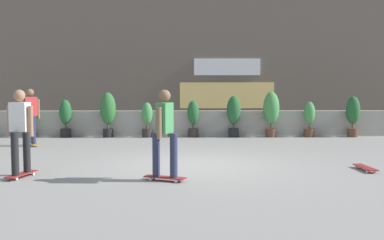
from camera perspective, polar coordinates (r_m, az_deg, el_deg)
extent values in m
plane|color=gray|center=(9.99, 0.12, -5.79)|extent=(48.00, 48.00, 0.00)
cube|color=gray|center=(15.89, -0.22, -0.42)|extent=(18.00, 0.40, 0.90)
cube|color=#60564C|center=(19.90, -0.34, 8.59)|extent=(20.00, 2.00, 6.50)
cube|color=white|center=(18.90, 4.53, 6.83)|extent=(2.80, 0.08, 0.70)
cube|color=#F2CC72|center=(18.89, 4.51, 3.19)|extent=(4.00, 0.06, 1.10)
cylinder|color=black|center=(16.40, -20.18, -1.59)|extent=(0.36, 0.36, 0.30)
cylinder|color=brown|center=(16.38, -20.20, -0.81)|extent=(0.06, 0.06, 0.15)
ellipsoid|color=#387F3D|center=(16.34, -20.25, 1.13)|extent=(0.47, 0.47, 0.96)
cylinder|color=black|center=(16.03, -15.94, -1.62)|extent=(0.36, 0.36, 0.30)
cylinder|color=brown|center=(16.01, -15.96, -0.82)|extent=(0.06, 0.06, 0.15)
ellipsoid|color=#235B2D|center=(15.97, -16.00, 0.99)|extent=(0.42, 0.42, 0.86)
cylinder|color=black|center=(15.71, -10.75, -1.65)|extent=(0.36, 0.36, 0.30)
cylinder|color=brown|center=(15.69, -10.76, -0.83)|extent=(0.06, 0.06, 0.15)
ellipsoid|color=#2D6B33|center=(15.64, -10.79, 1.47)|extent=(0.54, 0.54, 1.11)
cylinder|color=#2D2823|center=(15.53, -5.78, -1.66)|extent=(0.36, 0.36, 0.30)
cylinder|color=brown|center=(15.51, -5.79, -0.84)|extent=(0.06, 0.06, 0.15)
ellipsoid|color=#428C47|center=(15.47, -5.80, 0.85)|extent=(0.37, 0.37, 0.76)
cylinder|color=#2D2823|center=(15.47, 0.15, -1.66)|extent=(0.36, 0.36, 0.30)
cylinder|color=brown|center=(15.45, 0.15, -0.83)|extent=(0.06, 0.06, 0.15)
ellipsoid|color=#235B2D|center=(15.41, 0.15, 0.98)|extent=(0.40, 0.40, 0.83)
cylinder|color=black|center=(15.56, 5.37, -1.65)|extent=(0.36, 0.36, 0.30)
cylinder|color=brown|center=(15.54, 5.38, -0.82)|extent=(0.06, 0.06, 0.15)
ellipsoid|color=#235B2D|center=(15.50, 5.39, 1.28)|extent=(0.49, 0.49, 0.99)
cylinder|color=brown|center=(15.75, 10.13, -1.62)|extent=(0.36, 0.36, 0.30)
cylinder|color=brown|center=(15.73, 10.14, -0.81)|extent=(0.06, 0.06, 0.15)
ellipsoid|color=#428C47|center=(15.69, 10.17, 1.54)|extent=(0.56, 0.56, 1.14)
cylinder|color=brown|center=(16.06, 14.84, -1.59)|extent=(0.36, 0.36, 0.30)
cylinder|color=brown|center=(16.04, 14.85, -0.79)|extent=(0.06, 0.06, 0.15)
ellipsoid|color=#428C47|center=(16.01, 14.88, 0.88)|extent=(0.38, 0.38, 0.79)
cylinder|color=brown|center=(16.54, 19.96, -1.54)|extent=(0.36, 0.36, 0.30)
cylinder|color=brown|center=(16.52, 19.98, -0.76)|extent=(0.06, 0.06, 0.15)
ellipsoid|color=#235B2D|center=(16.48, 20.03, 1.19)|extent=(0.48, 0.48, 0.97)
cube|color=maroon|center=(9.21, -21.10, -6.52)|extent=(0.41, 0.82, 0.02)
cylinder|color=silver|center=(9.47, -20.56, -6.44)|extent=(0.04, 0.06, 0.06)
cylinder|color=silver|center=(9.38, -19.76, -6.53)|extent=(0.04, 0.06, 0.06)
cylinder|color=silver|center=(9.06, -22.48, -6.97)|extent=(0.04, 0.06, 0.06)
cylinder|color=silver|center=(8.97, -21.66, -7.07)|extent=(0.04, 0.06, 0.06)
cylinder|color=black|center=(9.29, -20.51, -3.79)|extent=(0.14, 0.14, 0.82)
cylinder|color=black|center=(9.00, -21.84, -4.07)|extent=(0.14, 0.14, 0.82)
cube|color=white|center=(9.08, -21.28, 0.39)|extent=(0.40, 0.29, 0.56)
sphere|color=#9E7051|center=(9.06, -21.35, 2.97)|extent=(0.22, 0.22, 0.22)
cylinder|color=#9E7051|center=(9.22, -22.45, -0.09)|extent=(0.09, 0.09, 0.58)
cylinder|color=#9E7051|center=(8.95, -20.06, -0.15)|extent=(0.09, 0.09, 0.58)
cube|color=#BF8C26|center=(14.01, -19.98, -2.89)|extent=(0.67, 0.74, 0.02)
cylinder|color=silver|center=(13.80, -19.27, -3.13)|extent=(0.06, 0.06, 0.06)
cylinder|color=silver|center=(13.74, -19.89, -3.18)|extent=(0.06, 0.06, 0.06)
cylinder|color=silver|center=(14.28, -20.06, -2.91)|extent=(0.06, 0.06, 0.06)
cylinder|color=silver|center=(14.22, -20.66, -2.95)|extent=(0.06, 0.06, 0.06)
cylinder|color=#282D4C|center=(13.79, -19.75, -1.23)|extent=(0.14, 0.14, 0.82)
cylinder|color=#282D4C|center=(14.13, -20.29, -1.12)|extent=(0.14, 0.14, 0.82)
cube|color=red|center=(13.92, -20.10, 1.66)|extent=(0.40, 0.39, 0.56)
sphere|color=brown|center=(13.91, -20.14, 3.34)|extent=(0.22, 0.22, 0.22)
cylinder|color=brown|center=(14.01, -19.19, 1.37)|extent=(0.09, 0.09, 0.58)
cylinder|color=brown|center=(13.84, -20.99, 1.29)|extent=(0.09, 0.09, 0.58)
cube|color=maroon|center=(8.31, -3.51, -7.38)|extent=(0.82, 0.49, 0.02)
cylinder|color=silver|center=(8.29, -1.63, -7.68)|extent=(0.06, 0.05, 0.06)
cylinder|color=silver|center=(8.15, -2.07, -7.90)|extent=(0.06, 0.05, 0.06)
cylinder|color=silver|center=(8.50, -4.87, -7.39)|extent=(0.06, 0.05, 0.06)
cylinder|color=silver|center=(8.36, -5.37, -7.59)|extent=(0.06, 0.05, 0.06)
cylinder|color=#282D4C|center=(8.17, -2.37, -4.60)|extent=(0.14, 0.14, 0.82)
cylinder|color=#282D4C|center=(8.32, -4.64, -4.45)|extent=(0.14, 0.14, 0.82)
cube|color=#3F8C4C|center=(8.16, -3.54, 0.27)|extent=(0.32, 0.41, 0.56)
sphere|color=brown|center=(8.15, -3.55, 3.15)|extent=(0.22, 0.22, 0.22)
cylinder|color=brown|center=(8.38, -2.85, -0.17)|extent=(0.09, 0.09, 0.58)
cylinder|color=brown|center=(7.96, -4.26, -0.41)|extent=(0.09, 0.09, 0.58)
cube|color=maroon|center=(10.01, 21.42, -5.68)|extent=(0.25, 0.81, 0.02)
cylinder|color=silver|center=(9.82, 22.50, -6.13)|extent=(0.03, 0.06, 0.06)
cylinder|color=silver|center=(9.75, 21.65, -6.17)|extent=(0.03, 0.06, 0.06)
cylinder|color=silver|center=(10.28, 21.19, -5.64)|extent=(0.03, 0.06, 0.06)
cylinder|color=silver|center=(10.21, 20.37, -5.68)|extent=(0.03, 0.06, 0.06)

